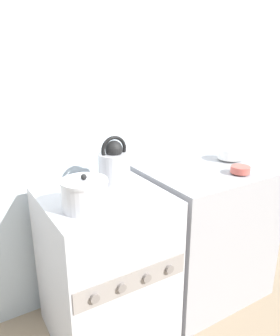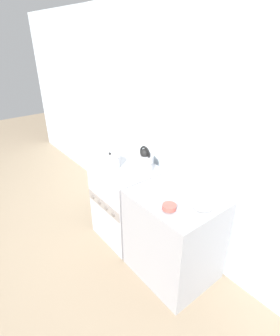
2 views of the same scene
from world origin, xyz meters
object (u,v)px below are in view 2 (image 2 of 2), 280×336
(stove, at_px, (127,203))
(enamel_bowl, at_px, (203,203))
(cooking_pot, at_px, (110,161))
(kettle, at_px, (145,161))
(small_ceramic_bowl, at_px, (169,207))

(stove, xyz_separation_m, enamel_bowl, (0.98, 0.06, 0.50))
(cooking_pot, bearing_deg, stove, 38.21)
(kettle, relative_size, cooking_pot, 1.22)
(cooking_pot, relative_size, small_ceramic_bowl, 1.91)
(cooking_pot, xyz_separation_m, enamel_bowl, (1.12, 0.17, -0.01))
(cooking_pot, relative_size, enamel_bowl, 1.39)
(stove, distance_m, kettle, 0.58)
(enamel_bowl, bearing_deg, small_ceramic_bowl, -123.18)
(enamel_bowl, xyz_separation_m, small_ceramic_bowl, (-0.15, -0.23, -0.02))
(enamel_bowl, relative_size, small_ceramic_bowl, 1.37)
(stove, xyz_separation_m, cooking_pot, (-0.14, -0.11, 0.51))
(cooking_pot, height_order, enamel_bowl, cooking_pot)
(stove, distance_m, cooking_pot, 0.54)
(kettle, height_order, small_ceramic_bowl, kettle)
(small_ceramic_bowl, bearing_deg, enamel_bowl, 56.82)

